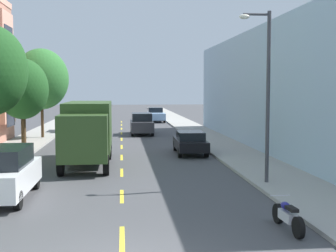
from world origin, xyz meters
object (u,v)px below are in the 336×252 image
Objects in this scene: parked_suv_silver at (74,122)px; delivery_box_truck at (88,129)px; parked_suv_white at (3,173)px; street_lamp at (265,85)px; moving_charcoal_sedan at (142,123)px; parked_pickup_sky at (156,115)px; parked_suv_teal at (90,111)px; parked_sedan_black at (190,142)px; parked_motorcycle at (288,216)px; street_tree_farthest at (41,79)px; street_tree_third at (23,89)px.

delivery_box_truck is at bearing -81.94° from parked_suv_silver.
parked_suv_silver is 26.79m from parked_suv_white.
delivery_box_truck reaches higher than parked_suv_silver.
street_lamp is 1.49× the size of moving_charcoal_sedan.
parked_suv_teal reaches higher than parked_pickup_sky.
parked_pickup_sky is 28.66m from parked_sedan_black.
moving_charcoal_sedan reaches higher than parked_pickup_sky.
parked_suv_silver is at bearing 106.33° from parked_motorcycle.
delivery_box_truck is at bearing -70.62° from street_tree_farthest.
delivery_box_truck is 14.20m from parked_motorcycle.
parked_suv_white is (-8.63, -39.71, 0.16)m from parked_pickup_sky.
street_tree_farthest is at bearing 95.61° from parked_suv_white.
street_lamp reaches higher than parked_suv_white.
parked_suv_silver reaches higher than parked_pickup_sky.
street_lamp reaches higher than moving_charcoal_sedan.
parked_pickup_sky is 15.62m from parked_suv_silver.
parked_pickup_sky is 1.11× the size of moving_charcoal_sedan.
parked_suv_teal is at bearing 86.46° from street_tree_third.
parked_pickup_sky is at bearing 79.22° from delivery_box_truck.
street_tree_farthest is 3.50× the size of parked_motorcycle.
parked_pickup_sky is at bearing 55.81° from parked_suv_silver.
parked_suv_white is at bearing -89.70° from parked_suv_silver.
parked_suv_teal is 2.34× the size of parked_motorcycle.
street_tree_third is at bearing 135.35° from street_lamp.
parked_suv_silver is 32.87m from parked_motorcycle.
street_lamp is (12.35, -12.20, 0.19)m from street_tree_third.
delivery_box_truck reaches higher than moving_charcoal_sedan.
street_lamp is 38.52m from parked_pickup_sky.
parked_suv_silver and moving_charcoal_sedan have the same top height.
parked_suv_silver is (1.91, 5.95, -3.88)m from street_tree_farthest.
parked_suv_teal is 1.00× the size of moving_charcoal_sedan.
street_lamp is 3.47× the size of parked_motorcycle.
parked_suv_white is (-10.31, -1.37, -3.27)m from street_lamp.
parked_sedan_black is 0.95× the size of moving_charcoal_sedan.
delivery_box_truck is (4.60, -13.08, -2.96)m from street_tree_farthest.
parked_pickup_sky is (10.68, 18.87, -4.04)m from street_tree_farthest.
parked_suv_white is 1.00× the size of moving_charcoal_sedan.
parked_suv_white is (0.14, -26.79, 0.00)m from parked_suv_silver.
moving_charcoal_sedan is at bearing 95.90° from parked_motorcycle.
parked_sedan_black is 14.02m from parked_suv_white.
street_lamp is 1.48× the size of parked_suv_silver.
parked_suv_silver is 6.98m from moving_charcoal_sedan.
parked_sedan_black is at bearing 99.79° from street_lamp.
moving_charcoal_sedan is at bearing 77.33° from delivery_box_truck.
parked_suv_teal reaches higher than parked_sedan_black.
parked_suv_silver is (-8.78, -12.92, 0.16)m from parked_pickup_sky.
delivery_box_truck reaches higher than parked_suv_white.
moving_charcoal_sedan is at bearing -75.29° from parked_suv_teal.
delivery_box_truck reaches higher than parked_sedan_black.
parked_pickup_sky reaches higher than parked_sedan_black.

